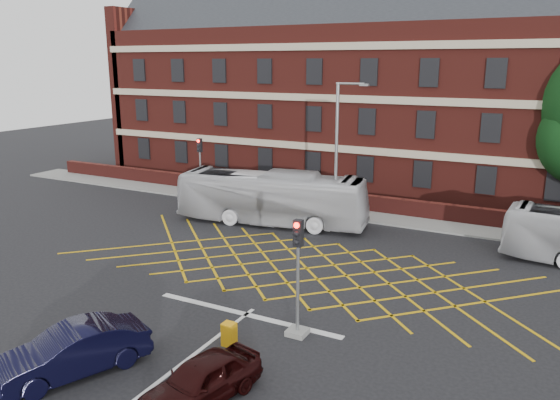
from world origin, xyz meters
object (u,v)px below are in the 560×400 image
at_px(car_maroon, 201,380).
at_px(street_lamp, 337,181).
at_px(utility_cabinet, 229,334).
at_px(traffic_light_near, 298,289).
at_px(bus_left, 272,198).
at_px(car_navy, 72,351).
at_px(direction_signs, 208,179).
at_px(traffic_light_far, 201,174).

height_order(car_maroon, street_lamp, street_lamp).
relative_size(car_maroon, utility_cabinet, 4.68).
relative_size(traffic_light_near, utility_cabinet, 5.18).
bearing_deg(bus_left, car_maroon, -166.76).
bearing_deg(car_navy, utility_cabinet, 71.99).
relative_size(car_maroon, direction_signs, 1.75).
height_order(car_navy, traffic_light_far, traffic_light_far).
bearing_deg(car_navy, bus_left, 121.58).
distance_m(bus_left, utility_cabinet, 14.71).
bearing_deg(bus_left, traffic_light_far, 57.78).
xyz_separation_m(bus_left, traffic_light_near, (7.44, -11.75, 0.18)).
bearing_deg(traffic_light_near, direction_signs, 133.41).
xyz_separation_m(car_maroon, direction_signs, (-13.82, 20.16, 0.72)).
xyz_separation_m(bus_left, direction_signs, (-7.10, 3.62, -0.21)).
bearing_deg(car_maroon, bus_left, 126.26).
height_order(traffic_light_far, direction_signs, traffic_light_far).
distance_m(car_navy, car_maroon, 4.42).
bearing_deg(car_navy, traffic_light_near, 71.01).
bearing_deg(car_navy, direction_signs, 138.18).
distance_m(car_navy, direction_signs, 22.91).
bearing_deg(car_maroon, traffic_light_near, 95.62).
height_order(car_maroon, direction_signs, direction_signs).
bearing_deg(car_navy, traffic_light_far, 139.48).
distance_m(car_maroon, utility_cabinet, 3.21).
distance_m(traffic_light_near, direction_signs, 21.16).
distance_m(car_maroon, traffic_light_far, 24.38).
distance_m(car_maroon, direction_signs, 24.45).
bearing_deg(traffic_light_far, direction_signs, 44.05).
distance_m(traffic_light_far, street_lamp, 11.66).
bearing_deg(traffic_light_far, car_navy, -64.32).
bearing_deg(utility_cabinet, car_navy, -131.81).
bearing_deg(utility_cabinet, traffic_light_near, 45.20).
relative_size(car_navy, direction_signs, 2.12).
height_order(car_maroon, traffic_light_near, traffic_light_near).
distance_m(traffic_light_far, utility_cabinet, 21.35).
height_order(bus_left, car_maroon, bus_left).
xyz_separation_m(traffic_light_near, direction_signs, (-14.54, 15.37, -0.39)).
xyz_separation_m(car_maroon, traffic_light_near, (0.72, 4.79, 1.11)).
xyz_separation_m(bus_left, car_navy, (2.35, -17.24, -0.82)).
relative_size(bus_left, utility_cabinet, 13.83).
bearing_deg(traffic_light_near, car_navy, -132.80).
xyz_separation_m(street_lamp, direction_signs, (-10.95, 2.88, -1.46)).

